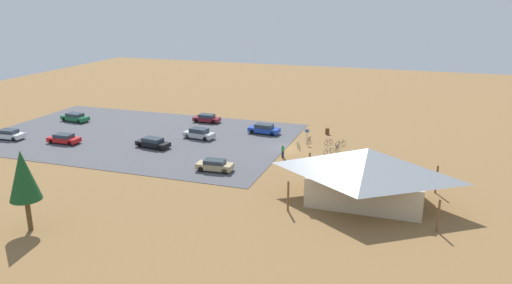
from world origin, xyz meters
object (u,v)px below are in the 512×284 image
Objects in this scene: pine_mideast at (23,176)px; visitor_by_pavilion at (283,151)px; lot_sign at (307,134)px; trash_bin at (327,131)px; car_maroon_front_row at (207,118)px; car_silver_aisle_side at (199,133)px; bicycle_teal_back_row at (329,151)px; car_green_end_stall at (75,117)px; car_blue_back_corner at (264,129)px; bicycle_yellow_mid_cluster at (323,167)px; bicycle_silver_yard_left at (312,162)px; bicycle_red_front_row at (309,140)px; bike_pavilion at (367,171)px; car_black_second_row at (153,143)px; bicycle_blue_yard_center at (337,147)px; car_tan_by_curb at (215,165)px; bicycle_black_edge_south at (341,144)px; bicycle_purple_lone_west at (329,142)px; bicycle_green_by_bin at (299,147)px; bicycle_orange_trailside at (306,169)px; car_white_far_end at (9,134)px; car_red_mid_lot at (64,139)px; bicycle_white_lone_east at (343,166)px.

pine_mideast is 30.74m from visitor_by_pavilion.
visitor_by_pavilion is at bearing 76.63° from lot_sign.
trash_bin is at bearing -104.71° from visitor_by_pavilion.
car_maroon_front_row is 0.93× the size of car_silver_aisle_side.
car_silver_aisle_side reaches higher than bicycle_teal_back_row.
car_maroon_front_row is 0.89× the size of car_green_end_stall.
bicycle_yellow_mid_cluster is at bearing 131.94° from car_blue_back_corner.
bicycle_red_front_row is at bearing -75.11° from bicycle_silver_yard_left.
pine_mideast is (26.84, 15.61, 1.85)m from bike_pavilion.
car_green_end_stall is at bearing -24.02° from car_black_second_row.
bicycle_blue_yard_center is at bearing -139.45° from visitor_by_pavilion.
car_green_end_stall is (42.88, -1.80, 0.34)m from bicycle_blue_yard_center.
bicycle_red_front_row is (3.54, -4.22, 0.03)m from bicycle_teal_back_row.
pine_mideast is 1.49× the size of car_green_end_stall.
bike_pavilion reaches higher than car_tan_by_curb.
car_black_second_row reaches higher than bicycle_blue_yard_center.
bicycle_blue_yard_center is at bearing 85.53° from bicycle_black_edge_south.
car_black_second_row reaches higher than bicycle_purple_lone_west.
bicycle_green_by_bin is 8.79m from car_blue_back_corner.
pine_mideast is (16.96, 32.88, 3.60)m from lot_sign.
visitor_by_pavilion is at bearing -46.69° from bicycle_orange_trailside.
car_tan_by_curb is (11.84, 4.54, 0.37)m from bicycle_yellow_mid_cluster.
bike_pavilion is at bearing 173.17° from car_white_far_end.
bicycle_green_by_bin is 4.16m from visitor_by_pavilion.
bicycle_black_edge_south is 0.89× the size of bicycle_purple_lone_west.
bicycle_black_edge_south is 43.04m from car_green_end_stall.
bicycle_silver_yard_left is at bearing 76.91° from bicycle_black_edge_south.
bike_pavilion is 8.40× the size of bicycle_silver_yard_left.
car_silver_aisle_side is (7.46, -11.72, 0.05)m from car_tan_by_curb.
car_blue_back_corner is at bearing -12.85° from bicycle_purple_lone_west.
bicycle_teal_back_row reaches higher than bicycle_green_by_bin.
bike_pavilion reaches higher than bicycle_orange_trailside.
pine_mideast is 38.12m from bicycle_red_front_row.
lot_sign is at bearing -60.21° from bike_pavilion.
trash_bin is 0.55× the size of bicycle_silver_yard_left.
car_red_mid_lot is (31.33, 7.80, 0.34)m from bicycle_green_by_bin.
bicycle_orange_trailside is 16.88m from car_blue_back_corner.
car_blue_back_corner is (17.04, -20.39, -2.40)m from bike_pavilion.
car_tan_by_curb reaches higher than bicycle_green_by_bin.
car_silver_aisle_side is at bearing -20.43° from bicycle_yellow_mid_cluster.
car_blue_back_corner reaches higher than bicycle_teal_back_row.
car_white_far_end is at bearing 2.25° from bicycle_yellow_mid_cluster.
trash_bin is at bearing -69.96° from bicycle_blue_yard_center.
car_silver_aisle_side reaches higher than bicycle_green_by_bin.
visitor_by_pavilion is at bearing -43.01° from bike_pavilion.
car_white_far_end reaches higher than bicycle_red_front_row.
lot_sign reaches higher than bicycle_orange_trailside.
bicycle_white_lone_east is 38.23m from car_red_mid_lot.
bicycle_red_front_row reaches higher than bicycle_green_by_bin.
car_maroon_front_row reaches higher than trash_bin.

